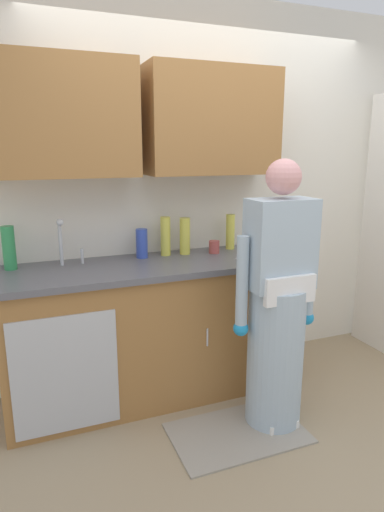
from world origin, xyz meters
TOP-DOWN VIEW (x-y plane):
  - ground_plane at (0.00, 0.00)m, footprint 9.00×9.00m
  - kitchen_wall_with_uppers at (-0.14, 0.99)m, footprint 4.80×0.44m
  - counter_cabinet at (-0.55, 0.70)m, footprint 1.90×0.62m
  - countertop at (-0.55, 0.70)m, footprint 1.96×0.66m
  - sink at (-1.05, 0.71)m, footprint 0.50×0.36m
  - person_at_sink at (0.06, 0.10)m, footprint 0.55×0.34m
  - floor_mat at (-0.21, 0.05)m, footprint 0.80×0.50m
  - bottle_water_short at (-0.38, 0.87)m, footprint 0.07×0.07m
  - bottle_cleaner_spray at (-1.40, 0.87)m, footprint 0.08×0.08m
  - bottle_water_tall at (-0.24, 0.86)m, footprint 0.07×0.07m
  - bottle_dish_liquid at (0.13, 0.89)m, footprint 0.07×0.07m
  - bottle_soap at (-0.56, 0.86)m, footprint 0.08×0.08m
  - cup_by_sink at (-0.04, 0.81)m, footprint 0.08×0.08m
  - knife_on_counter at (0.12, 0.51)m, footprint 0.19×0.19m

SIDE VIEW (x-z plane):
  - ground_plane at x=0.00m, z-range 0.00..0.00m
  - floor_mat at x=-0.21m, z-range 0.00..0.01m
  - counter_cabinet at x=-0.55m, z-range 0.00..0.90m
  - person_at_sink at x=0.06m, z-range -0.12..1.50m
  - countertop at x=-0.55m, z-range 0.90..0.94m
  - sink at x=-1.05m, z-range 0.75..1.10m
  - knife_on_counter at x=0.12m, z-range 0.94..0.95m
  - cup_by_sink at x=-0.04m, z-range 0.94..1.03m
  - bottle_soap at x=-0.56m, z-range 0.94..1.14m
  - bottle_water_tall at x=-0.24m, z-range 0.94..1.20m
  - bottle_dish_liquid at x=0.13m, z-range 0.94..1.20m
  - bottle_water_short at x=-0.38m, z-range 0.94..1.21m
  - bottle_cleaner_spray at x=-1.40m, z-range 0.94..1.21m
  - kitchen_wall_with_uppers at x=-0.14m, z-range 0.13..2.83m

